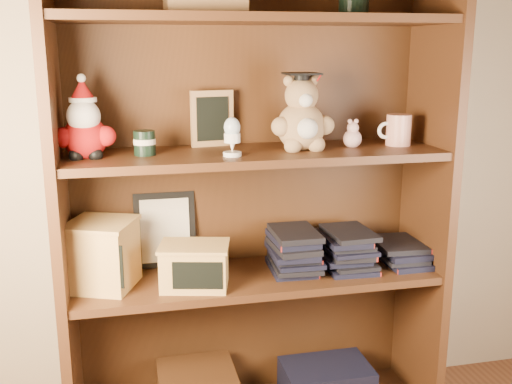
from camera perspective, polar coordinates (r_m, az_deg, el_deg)
The scene contains 16 objects.
bookcase at distance 1.92m, azimuth -0.41°, elevation -0.85°, with size 1.20×0.35×1.60m.
shelf_lower at distance 1.95m, azimuth 0.00°, elevation -8.11°, with size 1.14×0.33×0.02m.
shelf_upper at distance 1.83m, azimuth 0.00°, elevation 3.57°, with size 1.14×0.33×0.02m.
santa_plush at distance 1.77m, azimuth -16.03°, elevation 5.99°, with size 0.17×0.13×0.24m.
teachers_tin at distance 1.78m, azimuth -10.56°, elevation 4.65°, with size 0.06×0.06×0.07m.
chalkboard_plaque at distance 1.91m, azimuth -4.20°, elevation 6.91°, with size 0.14×0.08×0.18m.
egg_cup at distance 1.73m, azimuth -2.29°, elevation 5.42°, with size 0.05×0.05×0.11m.
grad_teddy_bear at distance 1.85m, azimuth 4.38°, elevation 6.86°, with size 0.20×0.17×0.24m.
pink_figurine at distance 1.92m, azimuth 9.17°, elevation 5.27°, with size 0.06×0.06×0.09m.
teacher_mug at distance 1.98m, azimuth 13.35°, elevation 5.77°, with size 0.11×0.08×0.10m.
certificate_frame at distance 1.99m, azimuth -8.65°, elevation -3.58°, with size 0.20×0.05×0.25m.
treats_box at distance 1.86m, azimuth -14.42°, elevation -5.73°, with size 0.24×0.24×0.20m.
pencils_box at distance 1.82m, azimuth -5.87°, elevation -6.98°, with size 0.23×0.19×0.14m.
book_stack_left at distance 1.95m, azimuth 3.55°, elevation -5.71°, with size 0.14×0.20×0.13m.
book_stack_mid at distance 2.00m, azimuth 8.50°, elevation -5.28°, with size 0.14×0.20×0.13m.
book_stack_right at distance 2.09m, azimuth 13.56°, elevation -5.63°, with size 0.14×0.20×0.06m.
Camera 1 is at (-0.49, -0.46, 1.26)m, focal length 42.00 mm.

